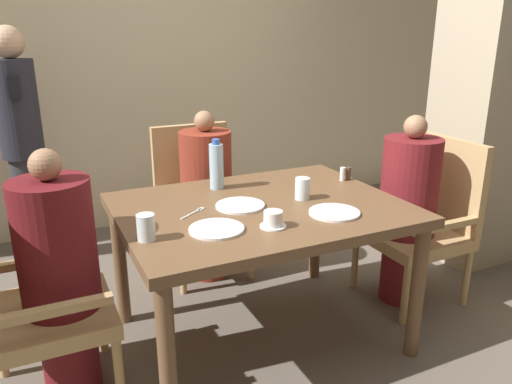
{
  "coord_description": "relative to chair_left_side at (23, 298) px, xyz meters",
  "views": [
    {
      "loc": [
        -1.0,
        -2.04,
        1.54
      ],
      "look_at": [
        0.0,
        0.05,
        0.79
      ],
      "focal_mm": 35.0,
      "sensor_mm": 36.0,
      "label": 1
    }
  ],
  "objects": [
    {
      "name": "diner_in_left_chair",
      "position": [
        0.15,
        0.0,
        0.07
      ],
      "size": [
        0.32,
        0.32,
        1.11
      ],
      "color": "#5B1419",
      "rests_on": "ground_plane"
    },
    {
      "name": "plate_dessert_center",
      "position": [
        0.98,
        0.02,
        0.25
      ],
      "size": [
        0.24,
        0.24,
        0.01
      ],
      "color": "white",
      "rests_on": "dining_table"
    },
    {
      "name": "standing_host",
      "position": [
        0.08,
        1.52,
        0.35
      ],
      "size": [
        0.27,
        0.3,
        1.57
      ],
      "color": "#2D2D33",
      "rests_on": "ground_plane"
    },
    {
      "name": "pepper_shaker",
      "position": [
        1.71,
        0.17,
        0.28
      ],
      "size": [
        0.03,
        0.03,
        0.07
      ],
      "color": "#4C3D2D",
      "rests_on": "dining_table"
    },
    {
      "name": "diner_in_right_chair",
      "position": [
        2.01,
        0.0,
        0.07
      ],
      "size": [
        0.32,
        0.32,
        1.11
      ],
      "color": "maroon",
      "rests_on": "ground_plane"
    },
    {
      "name": "diner_in_far_chair",
      "position": [
        1.08,
        0.77,
        0.06
      ],
      "size": [
        0.32,
        0.32,
        1.08
      ],
      "color": "maroon",
      "rests_on": "ground_plane"
    },
    {
      "name": "chair_left_side",
      "position": [
        0.0,
        0.0,
        0.0
      ],
      "size": [
        0.52,
        0.52,
        0.95
      ],
      "color": "tan",
      "rests_on": "ground_plane"
    },
    {
      "name": "wall_back",
      "position": [
        1.08,
        1.95,
        0.91
      ],
      "size": [
        8.0,
        0.06,
        2.8
      ],
      "color": "beige",
      "rests_on": "ground_plane"
    },
    {
      "name": "glass_tall_mid",
      "position": [
        1.31,
        -0.01,
        0.3
      ],
      "size": [
        0.07,
        0.07,
        0.11
      ],
      "color": "silver",
      "rests_on": "dining_table"
    },
    {
      "name": "fork_beside_plate",
      "position": [
        0.76,
        0.03,
        0.24
      ],
      "size": [
        0.15,
        0.11,
        0.0
      ],
      "color": "silver",
      "rests_on": "dining_table"
    },
    {
      "name": "teacup_with_saucer",
      "position": [
        1.01,
        -0.28,
        0.28
      ],
      "size": [
        0.12,
        0.12,
        0.07
      ],
      "color": "white",
      "rests_on": "dining_table"
    },
    {
      "name": "glass_tall_near",
      "position": [
        0.48,
        -0.18,
        0.3
      ],
      "size": [
        0.07,
        0.07,
        0.11
      ],
      "color": "silver",
      "rests_on": "dining_table"
    },
    {
      "name": "dining_table",
      "position": [
        1.08,
        0.0,
        0.16
      ],
      "size": [
        1.35,
        1.03,
        0.74
      ],
      "color": "brown",
      "rests_on": "ground_plane"
    },
    {
      "name": "chair_right_side",
      "position": [
        2.16,
        0.0,
        0.0
      ],
      "size": [
        0.52,
        0.52,
        0.95
      ],
      "color": "tan",
      "rests_on": "ground_plane"
    },
    {
      "name": "ground_plane",
      "position": [
        1.08,
        0.0,
        -0.49
      ],
      "size": [
        16.0,
        16.0,
        0.0
      ],
      "primitive_type": "plane",
      "color": "#60564C"
    },
    {
      "name": "plate_main_left",
      "position": [
        1.33,
        -0.26,
        0.25
      ],
      "size": [
        0.24,
        0.24,
        0.01
      ],
      "color": "white",
      "rests_on": "dining_table"
    },
    {
      "name": "pillar_stone",
      "position": [
        2.86,
        0.3,
        0.86
      ],
      "size": [
        0.5,
        0.5,
        2.7
      ],
      "color": "tan",
      "rests_on": "ground_plane"
    },
    {
      "name": "salt_shaker",
      "position": [
        1.67,
        0.17,
        0.28
      ],
      "size": [
        0.03,
        0.03,
        0.08
      ],
      "color": "white",
      "rests_on": "dining_table"
    },
    {
      "name": "water_bottle",
      "position": [
        0.99,
        0.34,
        0.37
      ],
      "size": [
        0.07,
        0.07,
        0.27
      ],
      "color": "#A3C6DB",
      "rests_on": "dining_table"
    },
    {
      "name": "plate_main_right",
      "position": [
        0.77,
        -0.21,
        0.25
      ],
      "size": [
        0.24,
        0.24,
        0.01
      ],
      "color": "white",
      "rests_on": "dining_table"
    },
    {
      "name": "chair_far_side",
      "position": [
        1.08,
        0.92,
        0.0
      ],
      "size": [
        0.52,
        0.52,
        0.95
      ],
      "color": "tan",
      "rests_on": "ground_plane"
    }
  ]
}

